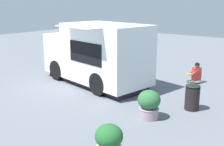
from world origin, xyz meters
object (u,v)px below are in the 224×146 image
object	(u,v)px
planter_flowering_near	(149,104)
food_truck	(96,56)
trash_bin	(192,97)
planter_flowering_far	(109,141)
person_customer	(196,75)

from	to	relation	value
planter_flowering_near	food_truck	bearing A→B (deg)	-116.47
planter_flowering_near	trash_bin	size ratio (longest dim) A/B	1.03
food_truck	planter_flowering_near	world-z (taller)	food_truck
food_truck	planter_flowering_near	distance (m)	4.11
food_truck	trash_bin	size ratio (longest dim) A/B	6.23
food_truck	planter_flowering_far	world-z (taller)	food_truck
person_customer	planter_flowering_near	bearing A→B (deg)	4.30
person_customer	planter_flowering_far	bearing A→B (deg)	6.56
trash_bin	person_customer	bearing A→B (deg)	-160.38
planter_flowering_far	trash_bin	bearing A→B (deg)	175.95
planter_flowering_near	trash_bin	world-z (taller)	planter_flowering_near
person_customer	planter_flowering_near	distance (m)	4.51
planter_flowering_far	trash_bin	xyz separation A→B (m)	(-3.95, 0.28, -0.01)
food_truck	planter_flowering_near	xyz separation A→B (m)	(1.80, 3.62, -0.76)
person_customer	trash_bin	bearing A→B (deg)	19.62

